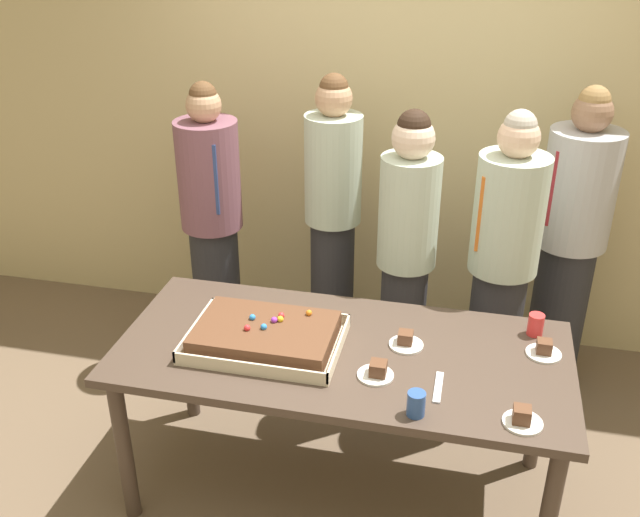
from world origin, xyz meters
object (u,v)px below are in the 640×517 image
at_px(plated_slice_near_left, 522,418).
at_px(cake_server_utensil, 438,387).
at_px(plated_slice_near_right, 544,350).
at_px(drink_cup_middle, 416,404).
at_px(sheet_cake, 265,336).
at_px(person_left_edge_reaching, 570,240).
at_px(person_green_shirt_behind, 406,259).
at_px(plated_slice_far_left, 377,371).
at_px(person_striped_tie_right, 333,221).
at_px(party_table, 342,366).
at_px(person_far_right_suit, 212,224).
at_px(person_serving_front, 502,269).
at_px(plated_slice_far_right, 406,341).
at_px(drink_cup_nearest, 536,325).

height_order(plated_slice_near_left, cake_server_utensil, plated_slice_near_left).
xyz_separation_m(plated_slice_near_right, drink_cup_middle, (-0.49, -0.52, 0.03)).
relative_size(sheet_cake, person_left_edge_reaching, 0.38).
bearing_deg(plated_slice_near_right, person_green_shirt_behind, 137.83).
height_order(plated_slice_far_left, person_left_edge_reaching, person_left_edge_reaching).
distance_m(plated_slice_far_left, person_striped_tie_right, 1.31).
height_order(plated_slice_near_right, person_green_shirt_behind, person_green_shirt_behind).
xyz_separation_m(party_table, person_left_edge_reaching, (1.02, 1.17, 0.17)).
bearing_deg(sheet_cake, cake_server_utensil, -10.49).
bearing_deg(person_green_shirt_behind, person_far_right_suit, -67.89).
distance_m(plated_slice_near_left, plated_slice_far_left, 0.59).
bearing_deg(plated_slice_near_right, person_serving_front, 106.80).
bearing_deg(plated_slice_far_right, plated_slice_near_right, 6.13).
distance_m(person_striped_tie_right, person_left_edge_reaching, 1.29).
bearing_deg(plated_slice_far_right, person_striped_tie_right, 118.67).
bearing_deg(sheet_cake, drink_cup_middle, -25.16).
height_order(plated_slice_far_left, person_far_right_suit, person_far_right_suit).
xyz_separation_m(sheet_cake, plated_slice_far_left, (0.51, -0.12, -0.02)).
xyz_separation_m(party_table, plated_slice_far_right, (0.26, 0.09, 0.11)).
height_order(drink_cup_middle, person_green_shirt_behind, person_green_shirt_behind).
height_order(drink_cup_middle, person_serving_front, person_serving_front).
distance_m(sheet_cake, person_serving_front, 1.28).
xyz_separation_m(sheet_cake, person_striped_tie_right, (0.06, 1.11, 0.07)).
distance_m(plated_slice_near_right, drink_cup_middle, 0.71).
distance_m(drink_cup_middle, person_serving_front, 1.17).
distance_m(party_table, plated_slice_far_right, 0.30).
bearing_deg(plated_slice_far_right, person_far_right_suit, 144.22).
bearing_deg(person_left_edge_reaching, plated_slice_far_left, 15.72).
height_order(plated_slice_far_left, cake_server_utensil, plated_slice_far_left).
bearing_deg(person_far_right_suit, party_table, 12.96).
bearing_deg(person_striped_tie_right, person_serving_front, 75.07).
bearing_deg(sheet_cake, person_far_right_suit, 121.55).
bearing_deg(plated_slice_near_right, plated_slice_far_left, -154.85).
xyz_separation_m(plated_slice_near_right, person_striped_tie_right, (-1.12, 0.91, 0.09)).
xyz_separation_m(sheet_cake, person_far_right_suit, (-0.62, 1.01, 0.02)).
xyz_separation_m(drink_cup_middle, person_left_edge_reaching, (0.66, 1.53, 0.03)).
xyz_separation_m(sheet_cake, plated_slice_near_left, (1.08, -0.29, -0.02)).
height_order(plated_slice_near_right, person_striped_tie_right, person_striped_tie_right).
bearing_deg(drink_cup_nearest, plated_slice_near_right, -78.26).
bearing_deg(person_left_edge_reaching, person_green_shirt_behind, -15.64).
relative_size(person_green_shirt_behind, person_striped_tie_right, 0.96).
bearing_deg(cake_server_utensil, person_left_edge_reaching, 66.40).
xyz_separation_m(plated_slice_far_right, person_far_right_suit, (-1.21, 0.87, 0.05)).
relative_size(plated_slice_near_right, cake_server_utensil, 0.75).
bearing_deg(person_left_edge_reaching, sheet_cake, -0.00).
bearing_deg(person_green_shirt_behind, plated_slice_far_left, 32.38).
distance_m(plated_slice_near_right, person_striped_tie_right, 1.44).
height_order(plated_slice_near_left, plated_slice_near_right, plated_slice_near_left).
relative_size(party_table, drink_cup_nearest, 19.52).
height_order(party_table, person_left_edge_reaching, person_left_edge_reaching).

